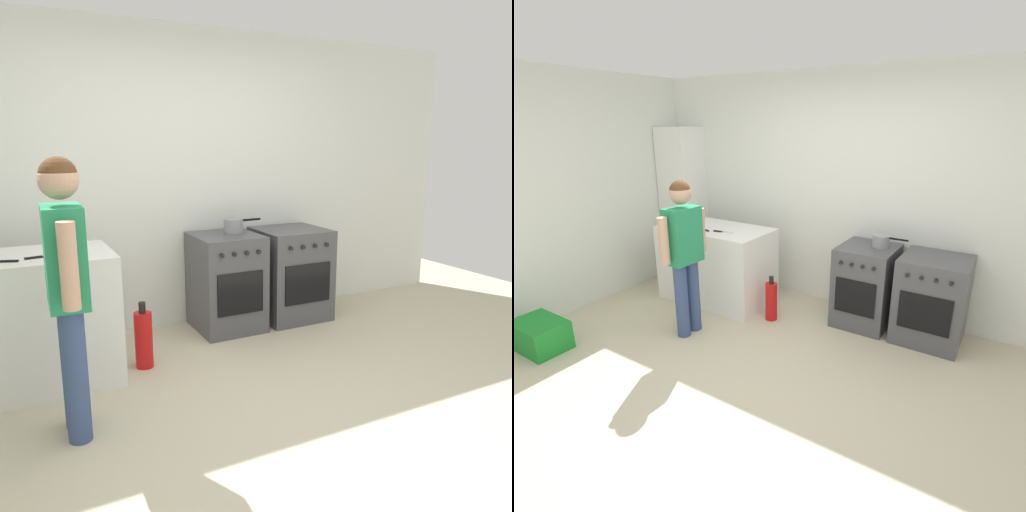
# 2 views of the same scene
# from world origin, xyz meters

# --- Properties ---
(ground_plane) EXTENTS (8.00, 8.00, 0.00)m
(ground_plane) POSITION_xyz_m (0.00, 0.00, 0.00)
(ground_plane) COLOR beige
(back_wall) EXTENTS (6.00, 0.10, 2.60)m
(back_wall) POSITION_xyz_m (0.00, 1.95, 1.30)
(back_wall) COLOR silver
(back_wall) RESTS_ON ground
(counter_unit) EXTENTS (1.30, 0.70, 0.90)m
(counter_unit) POSITION_xyz_m (-1.35, 1.20, 0.45)
(counter_unit) COLOR white
(counter_unit) RESTS_ON ground
(oven_left) EXTENTS (0.55, 0.62, 0.85)m
(oven_left) POSITION_xyz_m (0.35, 1.58, 0.43)
(oven_left) COLOR #4C4C51
(oven_left) RESTS_ON ground
(oven_right) EXTENTS (0.62, 0.62, 0.85)m
(oven_right) POSITION_xyz_m (1.01, 1.58, 0.43)
(oven_right) COLOR #4C4C51
(oven_right) RESTS_ON ground
(pot) EXTENTS (0.35, 0.17, 0.12)m
(pot) POSITION_xyz_m (0.46, 1.64, 0.91)
(pot) COLOR gray
(pot) RESTS_ON oven_left
(knife_utility) EXTENTS (0.25, 0.07, 0.01)m
(knife_utility) POSITION_xyz_m (-1.15, 1.08, 0.90)
(knife_utility) COLOR silver
(knife_utility) RESTS_ON counter_unit
(knife_paring) EXTENTS (0.21, 0.10, 0.01)m
(knife_paring) POSITION_xyz_m (-1.38, 1.05, 0.91)
(knife_paring) COLOR silver
(knife_paring) RESTS_ON counter_unit
(person) EXTENTS (0.21, 0.57, 1.55)m
(person) POSITION_xyz_m (-1.08, 0.41, 0.92)
(person) COLOR #384C7A
(person) RESTS_ON ground
(fire_extinguisher) EXTENTS (0.13, 0.13, 0.50)m
(fire_extinguisher) POSITION_xyz_m (-0.52, 1.10, 0.22)
(fire_extinguisher) COLOR red
(fire_extinguisher) RESTS_ON ground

